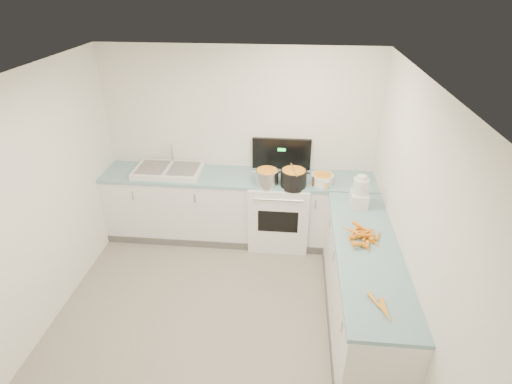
# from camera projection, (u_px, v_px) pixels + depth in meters

# --- Properties ---
(floor) EXTENTS (3.50, 4.00, 0.00)m
(floor) POSITION_uv_depth(u_px,v_px,m) (217.00, 332.00, 4.09)
(floor) COLOR gray
(floor) RESTS_ON ground
(ceiling) EXTENTS (3.50, 4.00, 0.00)m
(ceiling) POSITION_uv_depth(u_px,v_px,m) (200.00, 88.00, 2.87)
(ceiling) COLOR white
(ceiling) RESTS_ON ground
(wall_back) EXTENTS (3.50, 0.00, 2.50)m
(wall_back) POSITION_uv_depth(u_px,v_px,m) (240.00, 144.00, 5.22)
(wall_back) COLOR white
(wall_back) RESTS_ON ground
(wall_left) EXTENTS (0.00, 4.00, 2.50)m
(wall_left) POSITION_uv_depth(u_px,v_px,m) (20.00, 221.00, 3.63)
(wall_left) COLOR white
(wall_left) RESTS_ON ground
(wall_right) EXTENTS (0.00, 4.00, 2.50)m
(wall_right) POSITION_uv_depth(u_px,v_px,m) (416.00, 243.00, 3.33)
(wall_right) COLOR white
(wall_right) RESTS_ON ground
(counter_back) EXTENTS (3.50, 0.62, 0.94)m
(counter_back) POSITION_uv_depth(u_px,v_px,m) (238.00, 207.00, 5.34)
(counter_back) COLOR white
(counter_back) RESTS_ON ground
(counter_right) EXTENTS (0.62, 2.20, 0.94)m
(counter_right) POSITION_uv_depth(u_px,v_px,m) (362.00, 286.00, 4.00)
(counter_right) COLOR white
(counter_right) RESTS_ON ground
(stove) EXTENTS (0.76, 0.65, 1.36)m
(stove) POSITION_uv_depth(u_px,v_px,m) (279.00, 210.00, 5.28)
(stove) COLOR white
(stove) RESTS_ON ground
(sink) EXTENTS (0.86, 0.52, 0.31)m
(sink) POSITION_uv_depth(u_px,v_px,m) (168.00, 170.00, 5.17)
(sink) COLOR white
(sink) RESTS_ON counter_back
(steel_pot) EXTENTS (0.31, 0.31, 0.21)m
(steel_pot) POSITION_uv_depth(u_px,v_px,m) (267.00, 178.00, 4.88)
(steel_pot) COLOR silver
(steel_pot) RESTS_ON stove
(black_pot) EXTENTS (0.42, 0.42, 0.22)m
(black_pot) POSITION_uv_depth(u_px,v_px,m) (293.00, 179.00, 4.84)
(black_pot) COLOR black
(black_pot) RESTS_ON stove
(wooden_spoon) EXTENTS (0.09, 0.35, 0.01)m
(wooden_spoon) POSITION_uv_depth(u_px,v_px,m) (294.00, 170.00, 4.78)
(wooden_spoon) COLOR #AD7A47
(wooden_spoon) RESTS_ON black_pot
(mixing_bowl) EXTENTS (0.32, 0.32, 0.12)m
(mixing_bowl) POSITION_uv_depth(u_px,v_px,m) (322.00, 179.00, 4.90)
(mixing_bowl) COLOR white
(mixing_bowl) RESTS_ON counter_back
(extract_bottle) EXTENTS (0.04, 0.04, 0.10)m
(extract_bottle) POSITION_uv_depth(u_px,v_px,m) (314.00, 182.00, 4.85)
(extract_bottle) COLOR #593319
(extract_bottle) RESTS_ON counter_back
(spice_jar) EXTENTS (0.05, 0.05, 0.09)m
(spice_jar) POSITION_uv_depth(u_px,v_px,m) (327.00, 186.00, 4.79)
(spice_jar) COLOR #E5B266
(spice_jar) RESTS_ON counter_back
(food_processor) EXTENTS (0.19, 0.23, 0.37)m
(food_processor) POSITION_uv_depth(u_px,v_px,m) (360.00, 193.00, 4.39)
(food_processor) COLOR white
(food_processor) RESTS_ON counter_right
(carrot_pile) EXTENTS (0.41, 0.44, 0.09)m
(carrot_pile) POSITION_uv_depth(u_px,v_px,m) (364.00, 236.00, 3.89)
(carrot_pile) COLOR orange
(carrot_pile) RESTS_ON counter_right
(peeled_carrots) EXTENTS (0.16, 0.30, 0.04)m
(peeled_carrots) POSITION_uv_depth(u_px,v_px,m) (381.00, 307.00, 3.09)
(peeled_carrots) COLOR orange
(peeled_carrots) RESTS_ON counter_right
(peelings) EXTENTS (0.24, 0.27, 0.01)m
(peelings) POSITION_uv_depth(u_px,v_px,m) (153.00, 166.00, 5.17)
(peelings) COLOR tan
(peelings) RESTS_ON sink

